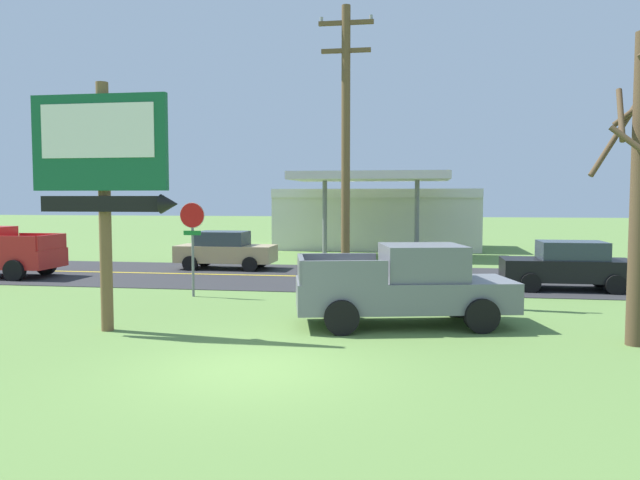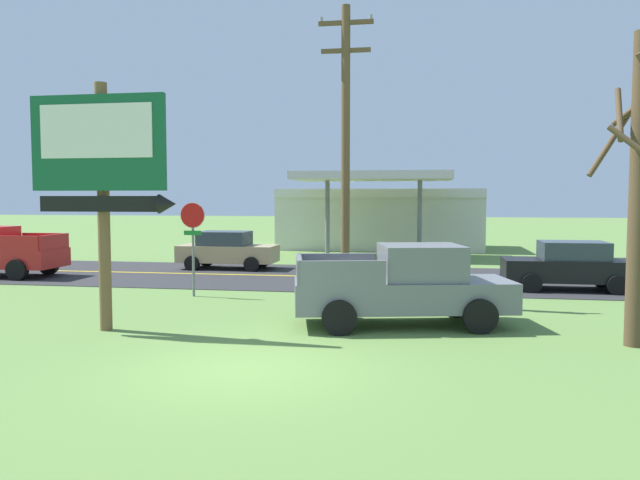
# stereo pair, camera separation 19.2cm
# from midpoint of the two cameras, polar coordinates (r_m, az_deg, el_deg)

# --- Properties ---
(ground_plane) EXTENTS (180.00, 180.00, 0.00)m
(ground_plane) POSITION_cam_midpoint_polar(r_m,az_deg,el_deg) (11.52, -6.94, -11.71)
(ground_plane) COLOR #5B7F3D
(road_asphalt) EXTENTS (140.00, 8.00, 0.02)m
(road_asphalt) POSITION_cam_midpoint_polar(r_m,az_deg,el_deg) (24.05, 1.66, -3.45)
(road_asphalt) COLOR #2B2B2D
(road_asphalt) RESTS_ON ground
(road_centre_line) EXTENTS (126.00, 0.20, 0.01)m
(road_centre_line) POSITION_cam_midpoint_polar(r_m,az_deg,el_deg) (24.05, 1.66, -3.42)
(road_centre_line) COLOR gold
(road_centre_line) RESTS_ON road_asphalt
(motel_sign) EXTENTS (3.47, 0.54, 5.72)m
(motel_sign) POSITION_cam_midpoint_polar(r_m,az_deg,el_deg) (14.99, -19.69, 6.57)
(motel_sign) COLOR brown
(motel_sign) RESTS_ON ground
(stop_sign) EXTENTS (0.80, 0.08, 2.95)m
(stop_sign) POSITION_cam_midpoint_polar(r_m,az_deg,el_deg) (19.67, -11.96, 0.72)
(stop_sign) COLOR slate
(stop_sign) RESTS_ON ground
(utility_pole) EXTENTS (1.62, 0.26, 8.69)m
(utility_pole) POSITION_cam_midpoint_polar(r_m,az_deg,el_deg) (18.48, 2.09, 8.60)
(utility_pole) COLOR brown
(utility_pole) RESTS_ON ground
(bare_tree) EXTENTS (1.71, 1.74, 6.47)m
(bare_tree) POSITION_cam_midpoint_polar(r_m,az_deg,el_deg) (14.40, 27.10, 4.72)
(bare_tree) COLOR brown
(bare_tree) RESTS_ON ground
(gas_station) EXTENTS (12.00, 11.50, 4.40)m
(gas_station) POSITION_cam_midpoint_polar(r_m,az_deg,el_deg) (37.90, 5.18, 2.17)
(gas_station) COLOR beige
(gas_station) RESTS_ON ground
(pickup_grey_parked_on_lawn) EXTENTS (5.50, 3.06, 1.96)m
(pickup_grey_parked_on_lawn) POSITION_cam_midpoint_polar(r_m,az_deg,el_deg) (15.16, 7.62, -4.21)
(pickup_grey_parked_on_lawn) COLOR slate
(pickup_grey_parked_on_lawn) RESTS_ON ground
(car_black_mid_lane) EXTENTS (4.20, 2.00, 1.64)m
(car_black_mid_lane) POSITION_cam_midpoint_polar(r_m,az_deg,el_deg) (22.31, 21.65, -2.18)
(car_black_mid_lane) COLOR black
(car_black_mid_lane) RESTS_ON ground
(car_tan_far_lane) EXTENTS (4.20, 2.00, 1.64)m
(car_tan_far_lane) POSITION_cam_midpoint_polar(r_m,az_deg,el_deg) (27.08, -8.93, -0.92)
(car_tan_far_lane) COLOR tan
(car_tan_far_lane) RESTS_ON ground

